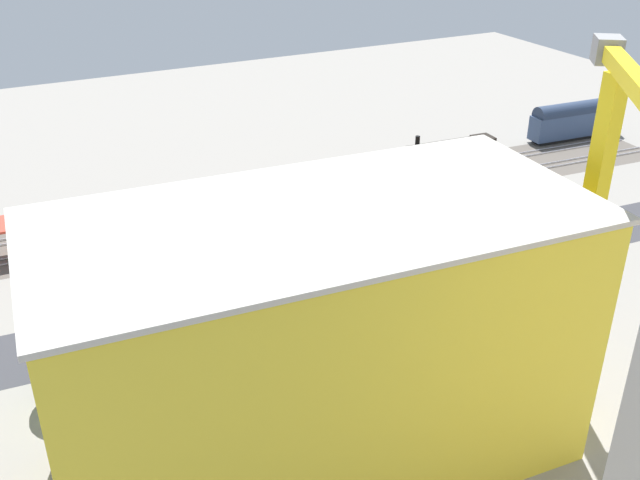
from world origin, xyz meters
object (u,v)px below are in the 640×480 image
at_px(street_tree_2, 573,209).
at_px(locomotive, 454,151).
at_px(parked_car_3, 376,255).
at_px(box_truck_0, 289,325).
at_px(platform_canopy_far, 245,186).
at_px(freight_coach_far, 135,222).
at_px(parked_car_4, 330,269).
at_px(tower_crane, 600,215).
at_px(passenger_coach, 577,119).
at_px(construction_building, 318,346).
at_px(traffic_light, 200,313).
at_px(parked_car_0, 530,219).
at_px(parked_car_1, 484,230).
at_px(platform_canopy_near, 364,189).
at_px(street_tree_1, 67,345).
at_px(box_truck_1, 263,334).
at_px(parked_car_2, 433,243).
at_px(street_tree_0, 423,255).

bearing_deg(street_tree_2, locomotive, -99.54).
distance_m(parked_car_3, box_truck_0, 18.89).
distance_m(platform_canopy_far, box_truck_0, 29.44).
height_order(platform_canopy_far, freight_coach_far, freight_coach_far).
bearing_deg(parked_car_4, tower_crane, 104.79).
bearing_deg(passenger_coach, tower_crane, 45.60).
bearing_deg(construction_building, traffic_light, -73.27).
xyz_separation_m(parked_car_0, box_truck_0, (38.37, 9.51, 0.97)).
bearing_deg(traffic_light, parked_car_1, -168.56).
bearing_deg(tower_crane, passenger_coach, -134.40).
bearing_deg(tower_crane, platform_canopy_near, -94.45).
bearing_deg(construction_building, tower_crane, 172.17).
height_order(freight_coach_far, construction_building, construction_building).
bearing_deg(platform_canopy_near, street_tree_1, 26.29).
bearing_deg(parked_car_3, street_tree_2, 159.81).
bearing_deg(freight_coach_far, passenger_coach, -175.94).
relative_size(locomotive, parked_car_4, 3.99).
bearing_deg(parked_car_4, street_tree_1, 16.22).
height_order(parked_car_1, street_tree_1, street_tree_1).
height_order(parked_car_1, construction_building, construction_building).
distance_m(locomotive, street_tree_1, 70.23).
bearing_deg(parked_car_0, traffic_light, 9.53).
distance_m(platform_canopy_far, parked_car_0, 37.00).
distance_m(locomotive, freight_coach_far, 51.33).
relative_size(construction_building, box_truck_0, 3.76).
distance_m(tower_crane, street_tree_2, 32.43).
height_order(locomotive, box_truck_1, locomotive).
relative_size(parked_car_4, traffic_light, 0.60).
relative_size(parked_car_0, street_tree_1, 0.56).
bearing_deg(parked_car_3, locomotive, -140.89).
bearing_deg(parked_car_0, tower_crane, 53.70).
xyz_separation_m(parked_car_2, parked_car_3, (7.62, -0.70, -0.02)).
bearing_deg(platform_canopy_far, parked_car_3, 116.25).
relative_size(platform_canopy_near, passenger_coach, 2.73).
bearing_deg(traffic_light, street_tree_1, 3.10).
bearing_deg(parked_car_4, parked_car_1, 179.98).
xyz_separation_m(parked_car_2, box_truck_0, (23.46, 9.53, 0.99)).
bearing_deg(parked_car_1, parked_car_4, -0.02).
relative_size(parked_car_0, construction_building, 0.12).
xyz_separation_m(parked_car_2, construction_building, (27.74, 24.59, 9.56)).
relative_size(box_truck_0, box_truck_1, 1.10).
bearing_deg(construction_building, street_tree_2, -154.08).
height_order(platform_canopy_far, street_tree_1, street_tree_1).
xyz_separation_m(parked_car_4, street_tree_0, (-6.87, 8.03, 3.99)).
xyz_separation_m(parked_car_3, box_truck_0, (15.84, 10.23, 1.02)).
height_order(passenger_coach, construction_building, construction_building).
distance_m(box_truck_0, traffic_light, 8.82).
relative_size(parked_car_1, construction_building, 0.12).
distance_m(passenger_coach, freight_coach_far, 76.04).
bearing_deg(parked_car_4, platform_canopy_near, -133.60).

